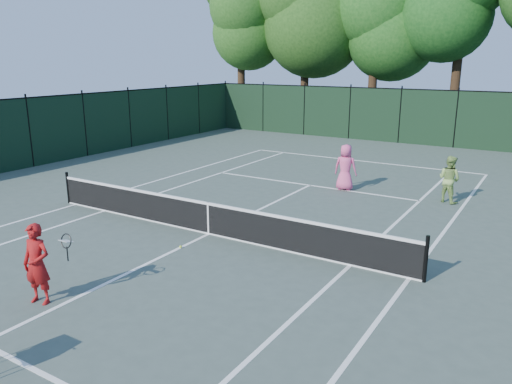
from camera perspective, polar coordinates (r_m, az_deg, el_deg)
The scene contains 16 objects.
ground at distance 13.84m, azimuth -5.42°, elevation -4.80°, with size 90.00×90.00×0.00m, color #425047.
sideline_doubles_left at distance 17.56m, azimuth -19.90°, elevation -1.34°, with size 0.10×23.77×0.01m, color white.
sideline_doubles_right at distance 11.61m, azimuth 17.10°, elevation -9.43°, with size 0.10×23.77×0.01m, color white.
sideline_singles_left at distance 16.54m, azimuth -16.91°, elevation -2.07°, with size 0.10×23.77×0.01m, color white.
sideline_singles_right at distance 11.97m, azimuth 10.71°, elevation -8.24°, with size 0.10×23.77×0.01m, color white.
baseline_far at distance 24.06m, azimuth 11.85°, elevation 3.51°, with size 10.97×0.10×0.01m, color white.
service_line_far at distance 19.10m, azimuth 6.17°, elevation 0.78°, with size 8.23×0.10×0.01m, color white.
center_service_line at distance 13.84m, azimuth -5.42°, elevation -4.79°, with size 0.10×12.80×0.01m, color white.
tennis_net at distance 13.68m, azimuth -5.47°, elevation -2.93°, with size 11.69×0.09×1.06m.
fence_far at distance 29.60m, azimuth 16.12°, elevation 8.29°, with size 24.00×0.05×3.00m, color black.
tree_0 at distance 38.25m, azimuth -1.76°, elevation 20.26°, with size 6.40×6.40×13.14m.
tree_2 at distance 34.08m, azimuth 13.66°, elevation 19.78°, with size 6.00×6.00×12.40m.
coach at distance 10.68m, azimuth -23.73°, elevation -7.54°, with size 0.84×0.75×1.63m.
player_pink at distance 18.45m, azimuth 10.19°, elevation 2.79°, with size 0.88×0.62×1.69m.
player_green at distance 17.80m, azimuth 21.21°, elevation 1.38°, with size 0.94×0.85×1.58m.
loose_ball_midcourt at distance 12.93m, azimuth -8.61°, elevation -6.21°, with size 0.07×0.07×0.07m, color #D5F432.
Camera 1 is at (7.90, -10.35, 4.68)m, focal length 35.00 mm.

